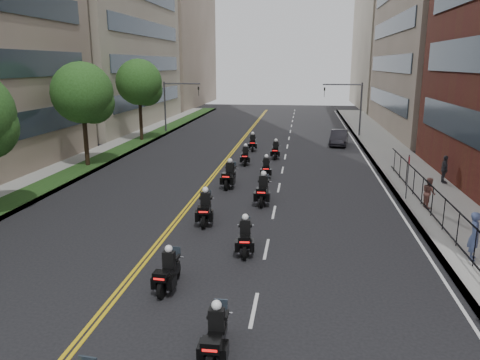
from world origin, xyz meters
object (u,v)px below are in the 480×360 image
(motorcycle_1, at_px, (216,336))
(motorcycle_5, at_px, (263,191))
(pedestrian_b, at_px, (429,193))
(motorcycle_8, at_px, (245,156))
(parked_sedan, at_px, (339,138))
(pedestrian_c, at_px, (445,169))
(motorcycle_4, at_px, (205,209))
(motorcycle_7, at_px, (266,168))
(motorcycle_3, at_px, (245,238))
(motorcycle_10, at_px, (253,143))
(motorcycle_2, at_px, (168,272))
(motorcycle_6, at_px, (230,176))
(pedestrian_a, at_px, (475,236))
(motorcycle_9, at_px, (276,151))

(motorcycle_1, xyz_separation_m, motorcycle_5, (0.03, 14.01, 0.10))
(pedestrian_b, bearing_deg, motorcycle_8, 37.80)
(parked_sedan, xyz_separation_m, pedestrian_c, (5.50, -14.43, 0.32))
(motorcycle_4, height_order, pedestrian_b, motorcycle_4)
(motorcycle_4, relative_size, parked_sedan, 0.56)
(motorcycle_4, bearing_deg, motorcycle_7, 71.03)
(motorcycle_1, relative_size, motorcycle_3, 0.97)
(motorcycle_1, relative_size, motorcycle_10, 0.96)
(motorcycle_3, relative_size, pedestrian_c, 1.25)
(motorcycle_1, height_order, motorcycle_2, motorcycle_1)
(motorcycle_8, relative_size, pedestrian_c, 1.23)
(motorcycle_2, relative_size, motorcycle_6, 0.86)
(motorcycle_6, bearing_deg, motorcycle_5, -49.78)
(motorcycle_10, distance_m, pedestrian_c, 16.96)
(motorcycle_2, height_order, pedestrian_a, pedestrian_a)
(motorcycle_5, distance_m, pedestrian_c, 12.32)
(motorcycle_7, relative_size, pedestrian_c, 1.21)
(pedestrian_a, height_order, pedestrian_b, pedestrian_a)
(motorcycle_2, relative_size, motorcycle_8, 0.97)
(motorcycle_9, xyz_separation_m, motorcycle_10, (-2.23, 3.29, 0.02))
(motorcycle_10, bearing_deg, motorcycle_4, -95.91)
(motorcycle_9, xyz_separation_m, parked_sedan, (5.56, 7.19, 0.08))
(motorcycle_3, xyz_separation_m, parked_sedan, (5.63, 26.93, 0.07))
(motorcycle_3, bearing_deg, pedestrian_b, 33.00)
(motorcycle_9, bearing_deg, motorcycle_7, -91.50)
(motorcycle_4, height_order, motorcycle_9, motorcycle_4)
(parked_sedan, xyz_separation_m, pedestrian_a, (3.20, -26.73, 0.38))
(motorcycle_1, bearing_deg, motorcycle_5, 89.39)
(pedestrian_b, bearing_deg, motorcycle_3, 118.90)
(motorcycle_8, xyz_separation_m, motorcycle_10, (-0.08, 5.96, 0.02))
(motorcycle_6, distance_m, pedestrian_c, 13.56)
(motorcycle_4, distance_m, motorcycle_5, 4.37)
(motorcycle_3, xyz_separation_m, motorcycle_4, (-2.34, 3.35, 0.06))
(motorcycle_5, xyz_separation_m, parked_sedan, (5.50, 19.97, -0.01))
(motorcycle_8, bearing_deg, motorcycle_6, -94.33)
(motorcycle_3, xyz_separation_m, motorcycle_7, (-0.17, 13.09, -0.02))
(motorcycle_3, distance_m, motorcycle_4, 4.09)
(motorcycle_3, relative_size, motorcycle_4, 0.91)
(motorcycle_7, distance_m, motorcycle_9, 6.65)
(pedestrian_a, bearing_deg, pedestrian_b, 17.62)
(motorcycle_6, xyz_separation_m, motorcycle_7, (2.06, 2.87, -0.09))
(motorcycle_2, bearing_deg, motorcycle_8, 93.27)
(motorcycle_1, bearing_deg, pedestrian_b, 57.65)
(motorcycle_8, bearing_deg, pedestrian_c, -22.08)
(pedestrian_b, bearing_deg, motorcycle_9, 25.05)
(motorcycle_3, height_order, parked_sedan, motorcycle_3)
(motorcycle_2, xyz_separation_m, parked_sedan, (7.84, 30.41, 0.10))
(motorcycle_4, distance_m, motorcycle_7, 9.98)
(motorcycle_8, xyz_separation_m, motorcycle_9, (2.15, 2.67, 0.00))
(motorcycle_10, height_order, parked_sedan, motorcycle_10)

